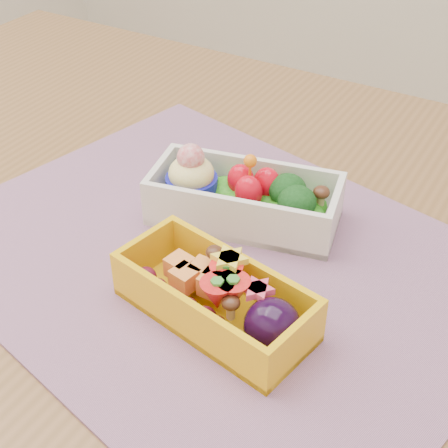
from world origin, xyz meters
The scene contains 4 objects.
table centered at (0.00, 0.00, 0.65)m, with size 1.20×0.80×0.75m.
placemat centered at (0.03, -0.03, 0.75)m, with size 0.50×0.39×0.00m, color gray.
bento_white centered at (0.02, 0.04, 0.78)m, with size 0.20×0.12×0.08m.
bento_yellow centered at (0.07, -0.09, 0.78)m, with size 0.18×0.10×0.06m.
Camera 1 is at (0.27, -0.42, 1.13)m, focal length 51.94 mm.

